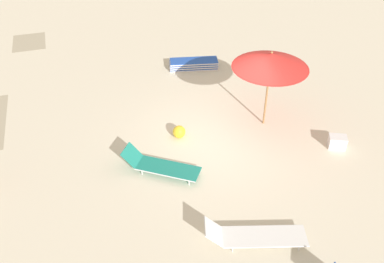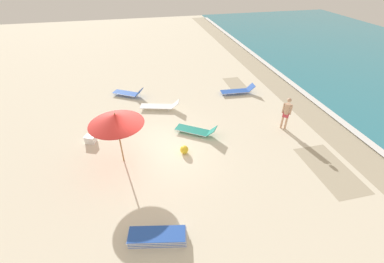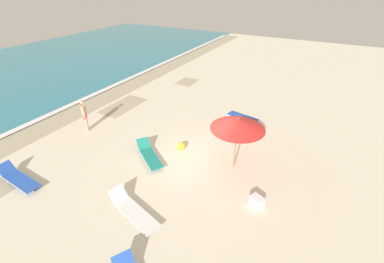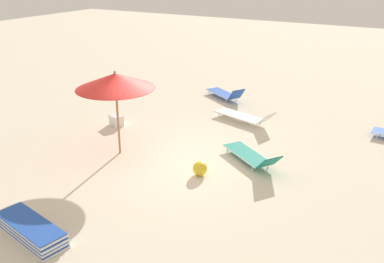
{
  "view_description": "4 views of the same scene",
  "coord_description": "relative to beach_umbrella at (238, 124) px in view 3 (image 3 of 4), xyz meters",
  "views": [
    {
      "loc": [
        -9.5,
        3.86,
        7.74
      ],
      "look_at": [
        -0.39,
        1.11,
        0.74
      ],
      "focal_mm": 40.0,
      "sensor_mm": 36.0,
      "label": 1
    },
    {
      "loc": [
        9.4,
        -0.42,
        7.59
      ],
      "look_at": [
        0.4,
        1.64,
        1.12
      ],
      "focal_mm": 24.0,
      "sensor_mm": 36.0,
      "label": 2
    },
    {
      "loc": [
        -8.38,
        -4.08,
        7.2
      ],
      "look_at": [
        0.61,
        0.77,
        1.05
      ],
      "focal_mm": 24.0,
      "sensor_mm": 36.0,
      "label": 3
    },
    {
      "loc": [
        9.26,
        6.08,
        5.27
      ],
      "look_at": [
        0.23,
        0.91,
        1.1
      ],
      "focal_mm": 40.0,
      "sensor_mm": 36.0,
      "label": 4
    }
  ],
  "objects": [
    {
      "name": "ground_plane",
      "position": [
        -0.36,
        1.47,
        -2.25
      ],
      "size": [
        60.0,
        60.0,
        0.16
      ],
      "color": "beige"
    },
    {
      "name": "beach_umbrella",
      "position": [
        0.0,
        0.0,
        0.0
      ],
      "size": [
        2.23,
        2.23,
        2.46
      ],
      "color": "#9E7547",
      "rests_on": "ground_plane"
    },
    {
      "name": "lounger_stack",
      "position": [
        4.16,
        1.03,
        -2.01
      ],
      "size": [
        0.96,
        1.94,
        0.32
      ],
      "rotation": [
        0.0,
        0.0,
        -0.2
      ],
      "color": "blue",
      "rests_on": "ground_plane"
    },
    {
      "name": "sun_lounger_under_umbrella",
      "position": [
        -4.22,
        2.16,
        -1.96
      ],
      "size": [
        1.19,
        2.38,
        0.56
      ],
      "rotation": [
        0.0,
        0.0,
        -0.27
      ],
      "color": "white",
      "rests_on": "ground_plane"
    },
    {
      "name": "sun_lounger_beside_umbrella",
      "position": [
        -5.12,
        7.34,
        -1.96
      ],
      "size": [
        0.74,
        2.21,
        0.57
      ],
      "rotation": [
        0.0,
        0.0,
        -0.06
      ],
      "color": "blue",
      "rests_on": "ground_plane"
    },
    {
      "name": "sun_lounger_near_water_right",
      "position": [
        -1.29,
        3.62,
        -1.96
      ],
      "size": [
        1.68,
        2.07,
        0.58
      ],
      "rotation": [
        0.0,
        0.0,
        -0.6
      ],
      "color": "#1E8475",
      "rests_on": "ground_plane"
    },
    {
      "name": "beachgoer_wading_adult",
      "position": [
        -0.77,
        8.17,
        -1.17
      ],
      "size": [
        0.33,
        0.36,
        1.76
      ],
      "rotation": [
        0.0,
        0.0,
        4.0
      ],
      "color": "tan",
      "rests_on": "ground_plane"
    },
    {
      "name": "beach_ball",
      "position": [
        0.06,
        2.72,
        -1.98
      ],
      "size": [
        0.39,
        0.39,
        0.39
      ],
      "color": "yellow",
      "rests_on": "ground_plane"
    },
    {
      "name": "cooler_box",
      "position": [
        -1.72,
        -1.53,
        -1.98
      ],
      "size": [
        0.53,
        0.6,
        0.37
      ],
      "rotation": [
        0.0,
        0.0,
        4.29
      ],
      "color": "white",
      "rests_on": "ground_plane"
    }
  ]
}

